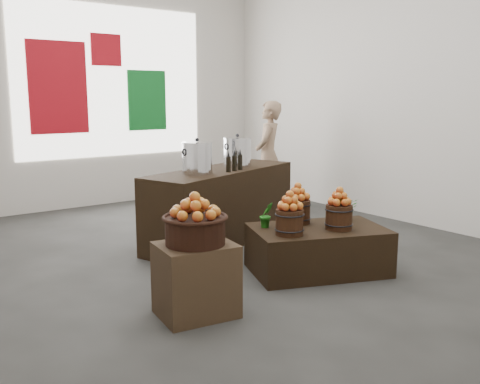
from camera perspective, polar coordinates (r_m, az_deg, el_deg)
ground at (r=6.16m, az=-2.06°, el=-6.54°), size 7.00×7.00×0.00m
back_wall at (r=9.00m, az=-15.24°, el=11.30°), size 6.00×0.04×4.00m
back_opening at (r=9.10m, az=-13.40°, el=11.36°), size 3.20×0.02×2.40m
deco_red_left at (r=8.76m, az=-18.83°, el=10.50°), size 0.90×0.04×1.40m
deco_green_right at (r=9.34m, az=-9.89°, el=9.61°), size 0.70×0.04×1.00m
deco_red_upper at (r=9.08m, az=-14.11°, el=14.50°), size 0.50×0.04×0.50m
crate at (r=4.42m, az=-4.72°, el=-9.31°), size 0.67×0.58×0.60m
wicker_basket at (r=4.30m, az=-4.80°, el=-4.15°), size 0.48×0.48×0.22m
apples_in_basket at (r=4.25m, az=-4.84°, el=-1.40°), size 0.38×0.38×0.20m
display_table at (r=5.53m, az=8.29°, el=-6.11°), size 1.54×1.26×0.46m
apple_bucket_front_left at (r=5.14m, az=5.30°, el=-3.23°), size 0.27×0.27×0.25m
apples_in_bucket_front_left at (r=5.09m, az=5.33°, el=-0.91°), size 0.20×0.20×0.18m
apple_bucket_front_right at (r=5.42m, az=10.50°, el=-2.65°), size 0.27×0.27×0.25m
apples_in_bucket_front_right at (r=5.38m, az=10.57°, el=-0.44°), size 0.20×0.20×0.18m
apple_bucket_rear at (r=5.62m, az=6.15°, el=-2.09°), size 0.27×0.27×0.25m
apples_in_bucket_rear at (r=5.58m, az=6.19°, el=0.04°), size 0.20×0.20×0.18m
herb_garnish_right at (r=5.83m, az=11.34°, el=-1.83°), size 0.25×0.23×0.24m
herb_garnish_left at (r=5.41m, az=2.83°, el=-2.45°), size 0.16×0.14×0.26m
counter at (r=6.55m, az=-2.03°, el=-1.45°), size 2.31×1.37×0.90m
stock_pot_left at (r=6.10m, az=-4.59°, el=3.56°), size 0.34×0.34×0.34m
stock_pot_center at (r=6.74m, az=-0.28°, el=4.22°), size 0.34×0.34×0.34m
oil_cruets at (r=6.33m, az=-0.45°, el=3.43°), size 0.25×0.13×0.25m
shopper at (r=8.50m, az=3.04°, el=3.96°), size 0.74×0.71×1.70m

